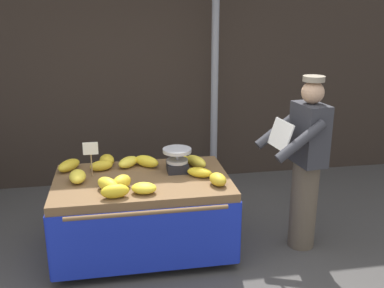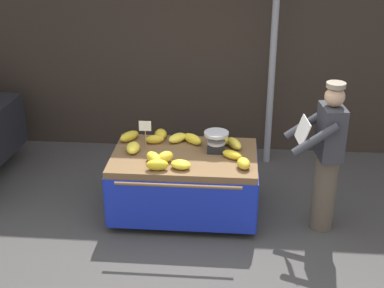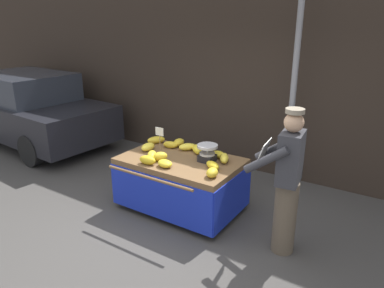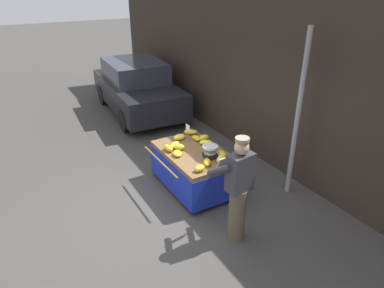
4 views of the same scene
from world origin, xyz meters
name	(u,v)px [view 1 (image 1 of 4)]	position (x,y,z in m)	size (l,w,h in m)	color
back_wall	(145,40)	(0.00, 2.79, 1.89)	(16.00, 0.24, 3.78)	#332821
street_pole	(215,74)	(0.81, 2.27, 1.51)	(0.09, 0.09, 3.01)	gray
banana_cart	(143,199)	(-0.22, 0.80, 0.55)	(1.66, 1.24, 0.77)	brown
weighing_scale	(177,160)	(0.14, 0.93, 0.88)	(0.28, 0.28, 0.23)	black
price_sign	(91,152)	(-0.68, 0.94, 1.01)	(0.14, 0.01, 0.34)	#997A51
banana_bunch_0	(122,182)	(-0.41, 0.59, 0.83)	(0.13, 0.20, 0.12)	gold
banana_bunch_1	(147,161)	(-0.14, 1.11, 0.82)	(0.11, 0.28, 0.12)	yellow
banana_bunch_2	(144,188)	(-0.22, 0.45, 0.81)	(0.16, 0.22, 0.09)	yellow
banana_bunch_3	(78,176)	(-0.80, 0.82, 0.82)	(0.15, 0.25, 0.11)	yellow
banana_bunch_4	(200,172)	(0.33, 0.75, 0.81)	(0.12, 0.24, 0.09)	gold
banana_bunch_5	(108,184)	(-0.53, 0.57, 0.82)	(0.13, 0.25, 0.12)	yellow
banana_bunch_6	(69,165)	(-0.91, 1.14, 0.82)	(0.13, 0.28, 0.11)	gold
banana_bunch_7	(128,162)	(-0.33, 1.14, 0.82)	(0.14, 0.25, 0.10)	yellow
banana_bunch_8	(180,160)	(0.20, 1.13, 0.81)	(0.15, 0.22, 0.09)	yellow
banana_bunch_9	(115,191)	(-0.47, 0.40, 0.83)	(0.12, 0.24, 0.12)	gold
banana_bunch_10	(218,179)	(0.45, 0.52, 0.82)	(0.14, 0.20, 0.11)	gold
banana_bunch_11	(196,161)	(0.34, 1.03, 0.82)	(0.12, 0.28, 0.11)	yellow
banana_bunch_12	(101,166)	(-0.59, 1.08, 0.82)	(0.11, 0.22, 0.10)	gold
banana_bunch_13	(107,160)	(-0.54, 1.22, 0.82)	(0.15, 0.23, 0.11)	gold
vendor_person	(305,164)	(1.34, 0.63, 0.87)	(0.62, 0.56, 1.71)	brown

